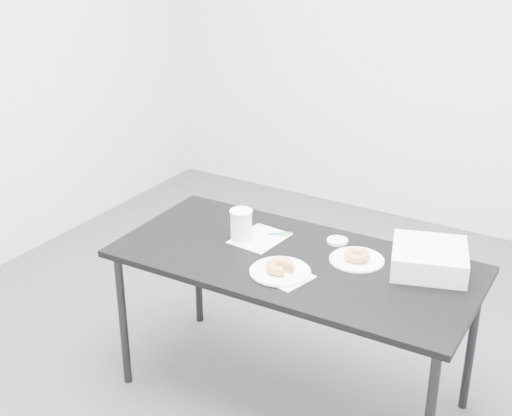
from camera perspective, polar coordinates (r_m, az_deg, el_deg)
The scene contains 14 objects.
floor at distance 3.66m, azimuth 1.76°, elevation -12.12°, with size 4.00×4.00×0.00m, color #46474B.
wall_back at distance 4.88m, azimuth 13.96°, elevation 13.72°, with size 4.00×0.02×2.70m, color silver.
table at distance 3.10m, azimuth 3.07°, elevation -4.95°, with size 1.58×0.77×0.71m.
scorecard at distance 3.24m, azimuth 0.30°, elevation -2.43°, with size 0.20×0.25×0.00m, color white.
logo_patch at distance 3.28m, azimuth 2.29°, elevation -2.10°, with size 0.04×0.04×0.00m, color green.
pen at distance 3.28m, azimuth 1.90°, elevation -2.05°, with size 0.01×0.01×0.12m, color #0B7F7C.
napkin at distance 2.93m, azimuth 2.45°, elevation -5.53°, with size 0.18×0.18×0.00m, color white.
plate_near at distance 2.95m, azimuth 1.95°, elevation -5.10°, with size 0.25×0.25×0.01m, color white.
donut_near at distance 2.94m, azimuth 1.95°, elevation -4.70°, with size 0.12×0.12×0.04m, color #C3793D.
plate_far at distance 3.08m, azimuth 8.06°, elevation -4.12°, with size 0.23×0.23×0.01m, color white.
donut_far at distance 3.07m, azimuth 8.08°, elevation -3.77°, with size 0.11×0.11×0.04m, color #C3793D.
coffee_cup at distance 3.20m, azimuth -1.19°, elevation -1.37°, with size 0.10×0.10×0.15m, color white.
cup_lid at distance 3.23m, azimuth 6.52°, elevation -2.63°, with size 0.10×0.10×0.01m, color white.
bakery_box at distance 3.05m, azimuth 13.69°, elevation -3.95°, with size 0.30×0.30×0.10m, color white.
Camera 1 is at (1.44, -2.59, 2.15)m, focal length 50.00 mm.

